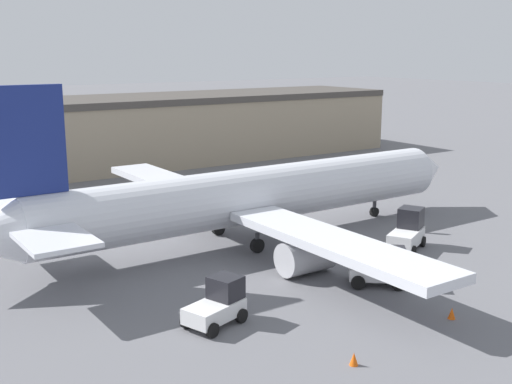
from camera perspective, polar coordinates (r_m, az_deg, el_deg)
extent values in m
plane|color=slate|center=(43.06, 0.00, -4.25)|extent=(400.00, 400.00, 0.00)
cylinder|color=silver|center=(42.28, 0.00, -0.24)|extent=(30.45, 3.86, 3.63)
cone|color=silver|center=(53.31, 14.95, 1.99)|extent=(2.93, 3.58, 3.56)
cube|color=silver|center=(49.70, -7.68, 0.82)|extent=(3.37, 15.46, 0.50)
cube|color=silver|center=(34.25, 6.95, -4.49)|extent=(3.37, 15.46, 0.50)
cylinder|color=#B7B7BC|center=(47.99, -6.38, -1.24)|extent=(3.15, 1.97, 1.94)
cylinder|color=#B7B7BC|center=(36.35, 4.48, -5.70)|extent=(3.15, 1.97, 1.94)
cube|color=navy|center=(35.45, -19.76, 4.28)|extent=(4.04, 0.39, 5.77)
cube|color=silver|center=(40.04, -20.79, -1.26)|extent=(3.30, 4.38, 0.24)
cube|color=silver|center=(32.55, -17.37, -4.05)|extent=(3.30, 4.38, 0.24)
cylinder|color=#38383D|center=(49.69, 10.48, -1.42)|extent=(0.28, 0.28, 1.27)
cylinder|color=black|center=(49.76, 10.47, -1.74)|extent=(0.70, 0.36, 0.70)
cylinder|color=#38383D|center=(40.19, 0.11, -4.53)|extent=(0.28, 0.28, 1.27)
cylinder|color=black|center=(40.25, 0.11, -4.78)|extent=(0.90, 0.36, 0.90)
cylinder|color=#38383D|center=(44.01, -3.38, -3.04)|extent=(0.28, 0.28, 1.27)
cylinder|color=black|center=(44.06, -3.37, -3.27)|extent=(0.90, 0.36, 0.90)
cylinder|color=#1E2338|center=(46.02, 14.45, -3.04)|extent=(0.26, 0.26, 0.79)
cylinder|color=yellow|center=(45.84, 14.50, -2.19)|extent=(0.36, 0.36, 0.62)
sphere|color=tan|center=(45.74, 14.53, -1.68)|extent=(0.23, 0.23, 0.23)
cube|color=silver|center=(29.97, -3.73, -10.49)|extent=(3.22, 2.37, 0.74)
cube|color=black|center=(30.20, -2.72, -8.45)|extent=(1.64, 1.72, 1.06)
cylinder|color=black|center=(30.36, -1.32, -10.92)|extent=(0.72, 0.47, 0.67)
cylinder|color=black|center=(31.29, -3.55, -10.21)|extent=(0.72, 0.47, 0.67)
cylinder|color=black|center=(28.96, -3.90, -12.15)|extent=(0.72, 0.47, 0.67)
cylinder|color=black|center=(29.93, -6.15, -11.35)|extent=(0.72, 0.47, 0.67)
cube|color=silver|center=(35.54, 10.70, -6.94)|extent=(3.50, 3.35, 0.66)
cube|color=black|center=(35.37, 12.11, -5.72)|extent=(2.08, 2.13, 0.95)
cube|color=#333333|center=(35.20, 9.88, -5.50)|extent=(2.27, 2.20, 0.73)
cylinder|color=black|center=(34.90, 12.54, -7.97)|extent=(0.76, 0.69, 0.75)
cylinder|color=black|center=(36.63, 12.20, -6.96)|extent=(0.76, 0.69, 0.75)
cylinder|color=black|center=(34.70, 9.06, -7.94)|extent=(0.76, 0.69, 0.75)
cylinder|color=black|center=(36.44, 8.89, -6.93)|extent=(0.76, 0.69, 0.75)
cube|color=silver|center=(41.86, 13.19, -3.96)|extent=(3.65, 2.89, 0.90)
cube|color=black|center=(42.43, 13.61, -2.23)|extent=(1.93, 1.91, 1.29)
cylinder|color=black|center=(42.87, 14.59, -4.27)|extent=(0.73, 0.55, 0.67)
cylinder|color=black|center=(43.26, 12.59, -4.02)|extent=(0.73, 0.55, 0.67)
cylinder|color=black|center=(40.72, 13.76, -5.11)|extent=(0.73, 0.55, 0.67)
cylinder|color=black|center=(41.13, 11.66, -4.83)|extent=(0.73, 0.55, 0.67)
cone|color=#EF590F|center=(26.89, 8.69, -14.45)|extent=(0.36, 0.36, 0.55)
cone|color=#EF590F|center=(32.10, 17.01, -10.27)|extent=(0.36, 0.36, 0.55)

